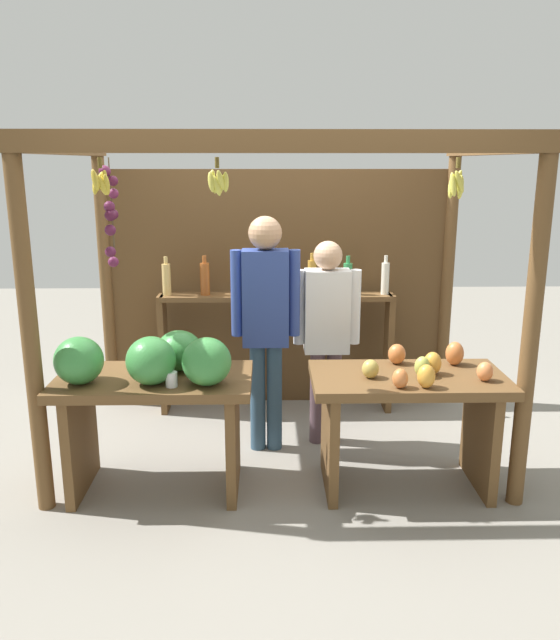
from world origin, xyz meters
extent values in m
plane|color=gray|center=(0.00, 0.00, 0.00)|extent=(12.00, 12.00, 0.00)
cylinder|color=brown|center=(-1.44, -0.87, 1.10)|extent=(0.10, 0.10, 2.21)
cylinder|color=brown|center=(1.44, -0.87, 1.10)|extent=(0.10, 0.10, 2.21)
cylinder|color=brown|center=(-1.44, 0.87, 1.10)|extent=(0.10, 0.10, 2.21)
cylinder|color=brown|center=(1.44, 0.87, 1.10)|extent=(0.10, 0.10, 2.21)
cube|color=brown|center=(0.00, -0.87, 2.15)|extent=(2.98, 0.12, 0.12)
cube|color=brown|center=(-1.44, 0.00, 2.15)|extent=(0.12, 1.83, 0.12)
cube|color=brown|center=(1.44, 0.00, 2.15)|extent=(0.12, 1.83, 0.12)
cube|color=#52381E|center=(0.00, 0.89, 0.99)|extent=(2.88, 0.04, 1.99)
cylinder|color=brown|center=(-1.01, -0.74, 2.04)|extent=(0.02, 0.02, 0.06)
ellipsoid|color=gold|center=(-0.98, -0.75, 1.92)|extent=(0.04, 0.06, 0.12)
ellipsoid|color=gold|center=(-1.00, -0.73, 1.94)|extent=(0.06, 0.05, 0.13)
ellipsoid|color=gold|center=(-1.02, -0.72, 1.94)|extent=(0.07, 0.06, 0.13)
ellipsoid|color=gold|center=(-1.04, -0.74, 1.92)|extent=(0.04, 0.08, 0.12)
ellipsoid|color=gold|center=(-1.03, -0.78, 1.95)|extent=(0.06, 0.05, 0.13)
ellipsoid|color=gold|center=(-1.00, -0.76, 1.92)|extent=(0.08, 0.05, 0.13)
cylinder|color=brown|center=(-0.36, -0.76, 2.04)|extent=(0.02, 0.02, 0.06)
ellipsoid|color=#D1CC4C|center=(-0.31, -0.75, 1.93)|extent=(0.04, 0.06, 0.12)
ellipsoid|color=#D1CC4C|center=(-0.34, -0.74, 1.92)|extent=(0.06, 0.05, 0.12)
ellipsoid|color=#D1CC4C|center=(-0.36, -0.74, 1.93)|extent=(0.07, 0.04, 0.12)
ellipsoid|color=#D1CC4C|center=(-0.39, -0.75, 1.95)|extent=(0.04, 0.06, 0.12)
ellipsoid|color=#D1CC4C|center=(-0.39, -0.78, 1.94)|extent=(0.05, 0.06, 0.12)
ellipsoid|color=#D1CC4C|center=(-0.36, -0.78, 1.92)|extent=(0.07, 0.04, 0.12)
ellipsoid|color=#D1CC4C|center=(-0.34, -0.78, 1.94)|extent=(0.06, 0.06, 0.12)
cylinder|color=brown|center=(1.01, -0.67, 2.04)|extent=(0.02, 0.02, 0.06)
ellipsoid|color=#D1CC4C|center=(1.03, -0.67, 1.90)|extent=(0.04, 0.06, 0.14)
ellipsoid|color=#D1CC4C|center=(1.02, -0.63, 1.93)|extent=(0.07, 0.05, 0.14)
ellipsoid|color=#D1CC4C|center=(0.98, -0.65, 1.90)|extent=(0.05, 0.06, 0.15)
ellipsoid|color=#D1CC4C|center=(0.98, -0.69, 1.92)|extent=(0.05, 0.06, 0.14)
ellipsoid|color=#D1CC4C|center=(1.01, -0.69, 1.93)|extent=(0.09, 0.06, 0.14)
cylinder|color=#4C422D|center=(-1.02, -0.51, 1.79)|extent=(0.01, 0.01, 0.55)
sphere|color=#511938|center=(-1.04, -0.53, 1.99)|extent=(0.07, 0.07, 0.07)
sphere|color=#47142D|center=(-0.99, -0.53, 1.94)|extent=(0.06, 0.06, 0.06)
sphere|color=#601E42|center=(-1.00, -0.51, 1.86)|extent=(0.06, 0.06, 0.06)
sphere|color=#511938|center=(-1.03, -0.52, 1.79)|extent=(0.07, 0.07, 0.07)
sphere|color=#47142D|center=(-1.02, -0.53, 1.73)|extent=(0.07, 0.07, 0.07)
sphere|color=#47142D|center=(-1.01, -0.49, 1.74)|extent=(0.06, 0.06, 0.06)
sphere|color=#511938|center=(-1.03, -0.52, 1.65)|extent=(0.07, 0.07, 0.07)
sphere|color=#511938|center=(-1.04, -0.53, 1.51)|extent=(0.07, 0.07, 0.07)
sphere|color=#601E42|center=(-1.03, -0.48, 1.45)|extent=(0.07, 0.07, 0.07)
cube|color=brown|center=(-0.79, -0.65, 0.73)|extent=(1.21, 0.64, 0.06)
cube|color=brown|center=(-1.27, -0.65, 0.35)|extent=(0.06, 0.58, 0.70)
cube|color=brown|center=(-0.31, -0.65, 0.35)|extent=(0.06, 0.58, 0.70)
ellipsoid|color=#38843D|center=(-0.45, -0.80, 0.90)|extent=(0.31, 0.31, 0.29)
ellipsoid|color=#38843D|center=(-1.20, -0.76, 0.90)|extent=(0.34, 0.34, 0.29)
ellipsoid|color=#38843D|center=(-0.65, -0.52, 0.89)|extent=(0.37, 0.37, 0.26)
ellipsoid|color=#38843D|center=(-0.78, -0.78, 0.90)|extent=(0.41, 0.41, 0.29)
cylinder|color=white|center=(-0.65, -0.83, 0.80)|extent=(0.07, 0.07, 0.09)
cube|color=brown|center=(0.79, -0.65, 0.73)|extent=(1.21, 0.64, 0.06)
cube|color=brown|center=(0.31, -0.65, 0.35)|extent=(0.06, 0.58, 0.70)
cube|color=brown|center=(1.27, -0.65, 0.35)|extent=(0.06, 0.58, 0.70)
ellipsoid|color=#CC7038|center=(0.76, -0.43, 0.82)|extent=(0.14, 0.14, 0.13)
ellipsoid|color=gold|center=(0.94, -0.64, 0.83)|extent=(0.15, 0.15, 0.14)
ellipsoid|color=#A8B24C|center=(0.86, -0.69, 0.82)|extent=(0.13, 0.13, 0.13)
ellipsoid|color=#CC7038|center=(1.13, -0.46, 0.84)|extent=(0.13, 0.13, 0.16)
ellipsoid|color=#B79E47|center=(0.54, -0.70, 0.82)|extent=(0.11, 0.11, 0.12)
ellipsoid|color=gold|center=(0.84, -0.88, 0.83)|extent=(0.15, 0.15, 0.14)
ellipsoid|color=#CC7038|center=(0.69, -0.88, 0.82)|extent=(0.13, 0.13, 0.12)
ellipsoid|color=#E07F47|center=(1.22, -0.77, 0.82)|extent=(0.11, 0.11, 0.12)
cube|color=brown|center=(-0.95, 0.65, 0.50)|extent=(0.05, 0.20, 1.00)
cube|color=brown|center=(0.92, 0.65, 0.50)|extent=(0.05, 0.20, 1.00)
cube|color=brown|center=(-0.01, 0.65, 0.98)|extent=(1.87, 0.22, 0.04)
cylinder|color=#D8B266|center=(-0.90, 0.65, 1.13)|extent=(0.07, 0.07, 0.25)
cylinder|color=#D8B266|center=(-0.90, 0.65, 1.28)|extent=(0.03, 0.03, 0.06)
cylinder|color=#994C1E|center=(-0.59, 0.65, 1.13)|extent=(0.08, 0.08, 0.26)
cylinder|color=#994C1E|center=(-0.59, 0.65, 1.29)|extent=(0.03, 0.03, 0.06)
cylinder|color=#D8B266|center=(-0.31, 0.65, 1.14)|extent=(0.07, 0.07, 0.28)
cylinder|color=#D8B266|center=(-0.31, 0.65, 1.31)|extent=(0.03, 0.03, 0.06)
cylinder|color=silver|center=(-0.01, 0.65, 1.12)|extent=(0.07, 0.07, 0.25)
cylinder|color=silver|center=(-0.01, 0.65, 1.28)|extent=(0.03, 0.03, 0.06)
cylinder|color=gold|center=(0.27, 0.65, 1.14)|extent=(0.07, 0.07, 0.28)
cylinder|color=gold|center=(0.27, 0.65, 1.31)|extent=(0.03, 0.03, 0.06)
cylinder|color=#338C4C|center=(0.56, 0.65, 1.13)|extent=(0.07, 0.07, 0.25)
cylinder|color=#338C4C|center=(0.56, 0.65, 1.28)|extent=(0.03, 0.03, 0.06)
cylinder|color=silver|center=(0.87, 0.65, 1.13)|extent=(0.06, 0.06, 0.26)
cylinder|color=silver|center=(0.87, 0.65, 1.29)|extent=(0.03, 0.03, 0.06)
cylinder|color=#304C65|center=(-0.16, -0.08, 0.40)|extent=(0.11, 0.11, 0.79)
cylinder|color=#304C65|center=(-0.04, -0.08, 0.40)|extent=(0.11, 0.11, 0.79)
cube|color=#2D428C|center=(-0.10, -0.08, 1.13)|extent=(0.32, 0.19, 0.67)
cylinder|color=#2D428C|center=(-0.30, -0.08, 1.16)|extent=(0.08, 0.08, 0.60)
cylinder|color=#2D428C|center=(0.10, -0.08, 1.16)|extent=(0.08, 0.08, 0.60)
sphere|color=tan|center=(-0.10, -0.08, 1.58)|extent=(0.23, 0.23, 0.23)
cylinder|color=#553E46|center=(0.28, 0.03, 0.35)|extent=(0.11, 0.11, 0.71)
cylinder|color=#553E46|center=(0.40, 0.03, 0.35)|extent=(0.11, 0.11, 0.71)
cube|color=white|center=(0.34, 0.03, 1.01)|extent=(0.32, 0.19, 0.60)
cylinder|color=white|center=(0.14, 0.03, 1.04)|extent=(0.08, 0.08, 0.54)
cylinder|color=white|center=(0.54, 0.03, 1.04)|extent=(0.08, 0.08, 0.54)
sphere|color=tan|center=(0.34, 0.03, 1.41)|extent=(0.20, 0.20, 0.20)
camera|label=1|loc=(-0.08, -4.33, 2.04)|focal=35.22mm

